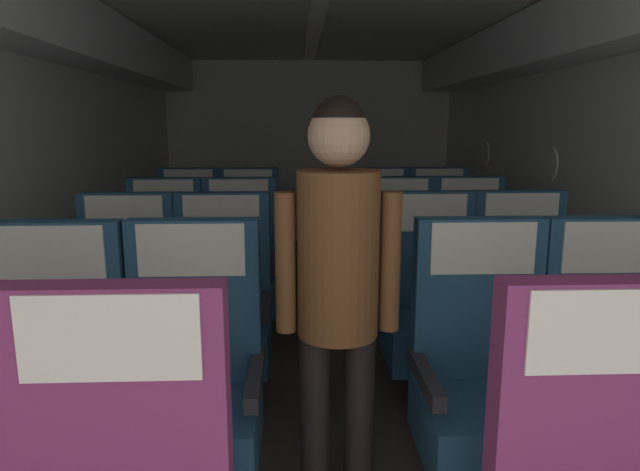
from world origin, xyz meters
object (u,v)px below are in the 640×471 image
seat_c_left_window (126,316)px  seat_d_right_aisle (470,269)px  seat_b_right_window (483,388)px  seat_d_left_window (165,273)px  seat_c_right_aisle (521,310)px  seat_e_right_window (380,244)px  seat_b_right_aisle (613,386)px  flight_attendant (338,274)px  seat_e_left_aisle (249,245)px  seat_c_right_window (430,312)px  seat_e_left_window (189,245)px  seat_c_left_aisle (223,315)px  seat_e_right_aisle (439,243)px  seat_d_right_window (399,270)px  seat_b_left_window (52,397)px  seat_d_left_aisle (240,272)px  seat_b_left_aisle (193,392)px

seat_c_left_window → seat_d_right_aisle: (2.11, 0.87, 0.00)m
seat_b_right_window → seat_d_left_window: (-1.61, 1.74, 0.00)m
seat_c_right_aisle → seat_e_right_window: (-0.51, 1.73, 0.00)m
seat_b_right_aisle → flight_attendant: bearing=-175.2°
seat_b_right_window → seat_c_left_window: 1.84m
seat_d_left_window → seat_b_right_window: bearing=-47.3°
seat_d_left_window → seat_e_left_aisle: same height
seat_c_right_window → seat_d_right_aisle: same height
seat_e_left_window → seat_e_left_aisle: 0.50m
seat_c_left_aisle → seat_b_right_aisle: bearing=-28.7°
seat_d_right_aisle → flight_attendant: flight_attendant is taller
seat_c_left_window → seat_e_left_aisle: 1.80m
seat_c_right_window → seat_d_left_window: 1.83m
flight_attendant → seat_e_right_aisle: bearing=60.4°
seat_c_left_aisle → seat_e_left_aisle: bearing=90.2°
seat_c_left_aisle → seat_b_right_window: bearing=-38.5°
seat_b_right_aisle → seat_e_left_window: (-2.11, 2.63, 0.00)m
seat_b_right_aisle → seat_d_right_aisle: 1.76m
seat_b_right_aisle → seat_c_left_aisle: (-1.61, 0.88, 0.00)m
seat_d_right_window → seat_e_left_window: (-1.61, 0.88, 0.00)m
seat_c_right_window → seat_e_right_window: size_ratio=1.00×
seat_b_left_window → seat_d_right_aisle: size_ratio=1.00×
seat_c_left_window → seat_d_left_window: bearing=89.8°
seat_b_right_aisle → seat_d_left_aisle: bearing=132.7°
seat_b_right_aisle → seat_b_right_window: 0.51m
seat_b_right_window → seat_c_right_window: (0.00, 0.88, 0.00)m
seat_c_left_aisle → seat_b_left_aisle: bearing=-89.9°
seat_c_right_aisle → seat_d_right_aisle: 0.86m
seat_b_left_aisle → seat_b_right_aisle: 1.61m
seat_c_left_aisle → seat_e_right_aisle: bearing=47.3°
seat_b_left_window → flight_attendant: 1.16m
seat_d_left_window → seat_e_left_window: size_ratio=1.00×
seat_c_left_window → seat_d_right_window: bearing=28.3°
seat_e_left_aisle → seat_c_left_aisle: bearing=-89.8°
flight_attendant → seat_c_left_window: bearing=128.9°
seat_b_right_window → seat_e_left_aisle: bearing=113.0°
seat_b_left_aisle → seat_e_left_aisle: bearing=90.2°
seat_d_right_window → seat_e_right_window: size_ratio=1.00×
seat_c_left_aisle → seat_d_right_window: size_ratio=1.00×
seat_b_right_aisle → seat_e_right_window: 2.67m
seat_c_left_window → seat_c_right_window: same height
seat_b_left_window → seat_e_right_aisle: size_ratio=1.00×
seat_b_right_aisle → seat_d_right_window: same height
seat_c_right_window → seat_d_left_aisle: (-1.10, 0.86, 0.00)m
seat_b_left_aisle → seat_d_right_window: (1.10, 1.73, 0.00)m
seat_b_left_window → seat_c_left_aisle: bearing=59.8°
seat_e_left_window → seat_b_left_window: bearing=-90.2°
seat_b_right_window → seat_e_left_aisle: 2.84m
seat_e_left_aisle → flight_attendant: flight_attendant is taller
seat_e_left_aisle → seat_e_right_aisle: (1.61, 0.01, 0.00)m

